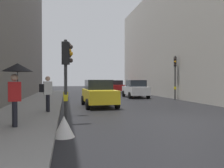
{
  "coord_description": "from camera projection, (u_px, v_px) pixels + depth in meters",
  "views": [
    {
      "loc": [
        -4.81,
        -8.52,
        1.71
      ],
      "look_at": [
        -1.57,
        6.61,
        1.47
      ],
      "focal_mm": 34.69,
      "sensor_mm": 36.0,
      "label": 1
    }
  ],
  "objects": [
    {
      "name": "car_red_sedan",
      "position": [
        116.0,
        86.0,
        31.34
      ],
      "size": [
        2.04,
        4.21,
        1.76
      ],
      "color": "red",
      "rests_on": "ground"
    },
    {
      "name": "traffic_light_near_left",
      "position": [
        66.0,
        66.0,
        8.27
      ],
      "size": [
        0.43,
        0.24,
        3.27
      ],
      "color": "#2D2D2D",
      "rests_on": "ground"
    },
    {
      "name": "car_white_compact",
      "position": [
        135.0,
        89.0,
        21.8
      ],
      "size": [
        2.16,
        4.27,
        1.76
      ],
      "color": "silver",
      "rests_on": "ground"
    },
    {
      "name": "car_blue_van",
      "position": [
        109.0,
        85.0,
        38.36
      ],
      "size": [
        2.11,
        4.25,
        1.76
      ],
      "color": "navy",
      "rests_on": "ground"
    },
    {
      "name": "traffic_light_near_right",
      "position": [
        66.0,
        64.0,
        10.27
      ],
      "size": [
        0.45,
        0.34,
        3.66
      ],
      "color": "#2D2D2D",
      "rests_on": "ground"
    },
    {
      "name": "pedestrian_with_black_backpack",
      "position": [
        47.0,
        92.0,
        10.8
      ],
      "size": [
        0.65,
        0.41,
        1.77
      ],
      "color": "black",
      "rests_on": "sidewalk_kerb"
    },
    {
      "name": "sidewalk_kerb",
      "position": [
        35.0,
        106.0,
        13.82
      ],
      "size": [
        3.25,
        40.0,
        0.16
      ],
      "primitive_type": "cube",
      "color": "gray",
      "rests_on": "ground"
    },
    {
      "name": "ground_plane",
      "position": [
        179.0,
        120.0,
        9.36
      ],
      "size": [
        120.0,
        120.0,
        0.0
      ],
      "primitive_type": "plane",
      "color": "black"
    },
    {
      "name": "car_yellow_taxi",
      "position": [
        99.0,
        93.0,
        14.31
      ],
      "size": [
        2.1,
        4.24,
        1.76
      ],
      "color": "yellow",
      "rests_on": "ground"
    },
    {
      "name": "warning_sign_triangle",
      "position": [
        64.0,
        126.0,
        6.52
      ],
      "size": [
        0.64,
        0.64,
        0.65
      ],
      "primitive_type": "cone",
      "color": "silver",
      "rests_on": "ground"
    },
    {
      "name": "building_facade_right",
      "position": [
        221.0,
        38.0,
        22.56
      ],
      "size": [
        12.0,
        32.48,
        12.3
      ],
      "primitive_type": "cube",
      "color": "#B2ADA3",
      "rests_on": "ground"
    },
    {
      "name": "traffic_light_mid_street",
      "position": [
        175.0,
        70.0,
        19.41
      ],
      "size": [
        0.35,
        0.45,
        3.93
      ],
      "color": "#2D2D2D",
      "rests_on": "ground"
    },
    {
      "name": "pedestrian_with_umbrella",
      "position": [
        17.0,
        77.0,
        7.31
      ],
      "size": [
        1.0,
        1.0,
        2.14
      ],
      "color": "black",
      "rests_on": "sidewalk_kerb"
    }
  ]
}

